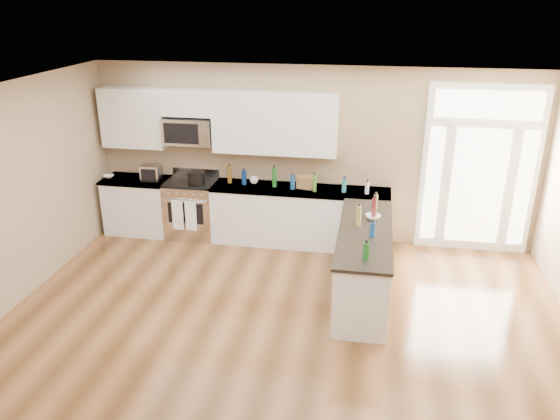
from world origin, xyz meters
The scene contains 18 objects.
ground centered at (0.00, 0.00, 0.00)m, with size 8.00×8.00×0.00m, color #553418.
room_shell centered at (0.00, 0.00, 1.71)m, with size 8.00×8.00×8.00m.
back_cabinet_left centered at (-2.87, 3.69, 0.44)m, with size 1.10×0.66×0.94m.
back_cabinet_right centered at (-0.16, 3.69, 0.44)m, with size 2.85×0.66×0.94m.
peninsula_cabinet centered at (0.93, 2.24, 0.43)m, with size 0.69×2.32×0.94m.
upper_cabinet_left centered at (-2.88, 3.83, 1.93)m, with size 1.04×0.33×0.95m, color silver.
upper_cabinet_right centered at (-0.57, 3.83, 1.93)m, with size 1.94×0.33×0.95m, color silver.
upper_cabinet_short centered at (-1.95, 3.83, 2.20)m, with size 0.82×0.33×0.40m, color silver.
microwave centered at (-1.95, 3.80, 1.76)m, with size 0.78×0.41×0.42m.
entry_door centered at (2.55, 3.95, 1.30)m, with size 1.70×0.10×2.60m.
kitchen_range centered at (-1.93, 3.69, 0.48)m, with size 0.80×0.71×1.08m.
stockpot centered at (-1.80, 3.58, 1.06)m, with size 0.28×0.28×0.21m, color black.
toaster_oven centered at (-2.58, 3.65, 1.07)m, with size 0.30×0.24×0.26m, color silver.
cardboard_box centered at (-0.06, 3.73, 1.04)m, with size 0.25×0.18×0.20m, color brown.
bowl_left centered at (-3.35, 3.66, 0.96)m, with size 0.17×0.17×0.04m, color white.
bowl_peninsula centered at (1.01, 2.63, 0.97)m, with size 0.20×0.20×0.06m, color white.
cup_counter centered at (-0.90, 3.80, 0.99)m, with size 0.14×0.14×0.11m, color white.
counter_bottles centered at (0.14, 3.13, 1.06)m, with size 2.40×2.45×0.31m.
Camera 1 is at (0.97, -4.32, 3.80)m, focal length 35.00 mm.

